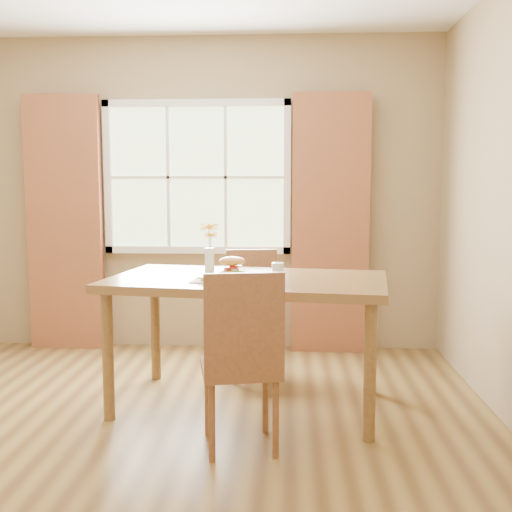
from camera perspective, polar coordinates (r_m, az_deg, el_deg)
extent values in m
cube|color=olive|center=(3.70, -9.89, -16.23)|extent=(4.20, 3.80, 0.02)
cube|color=#977F5A|center=(5.29, -5.55, 5.83)|extent=(4.20, 0.02, 2.70)
cube|color=beige|center=(5.26, -5.62, 7.46)|extent=(1.50, 0.02, 1.20)
cube|color=white|center=(5.28, -5.75, 14.31)|extent=(1.62, 0.04, 0.06)
cube|color=white|center=(5.26, -5.59, 0.58)|extent=(1.62, 0.04, 0.06)
cube|color=white|center=(5.40, -13.94, 7.27)|extent=(0.06, 0.04, 1.32)
cube|color=white|center=(5.17, 2.98, 7.49)|extent=(0.06, 0.04, 1.32)
cube|color=white|center=(5.23, -5.66, 7.46)|extent=(1.50, 0.03, 0.02)
cube|color=maroon|center=(5.46, -17.76, 2.94)|extent=(0.65, 0.08, 2.20)
cube|color=maroon|center=(5.12, 7.10, 2.98)|extent=(0.65, 0.08, 2.20)
cube|color=brown|center=(3.82, -0.81, -2.44)|extent=(1.86, 1.22, 0.05)
cylinder|color=brown|center=(3.78, -13.92, -9.29)|extent=(0.07, 0.07, 0.79)
cylinder|color=brown|center=(3.44, 10.80, -10.82)|extent=(0.07, 0.07, 0.79)
cylinder|color=brown|center=(4.50, -9.55, -6.64)|extent=(0.07, 0.07, 0.79)
cylinder|color=brown|center=(4.21, 10.91, -7.57)|extent=(0.07, 0.07, 0.79)
cube|color=brown|center=(3.30, -1.53, -10.63)|extent=(0.49, 0.49, 0.04)
cube|color=brown|center=(3.05, -1.12, -6.54)|extent=(0.41, 0.12, 0.53)
cylinder|color=brown|center=(3.21, -4.22, -15.55)|extent=(0.04, 0.04, 0.42)
cylinder|color=brown|center=(3.25, 1.88, -15.26)|extent=(0.04, 0.04, 0.42)
cylinder|color=brown|center=(3.52, -4.63, -13.51)|extent=(0.04, 0.04, 0.42)
cylinder|color=brown|center=(3.55, 0.90, -13.28)|extent=(0.04, 0.04, 0.42)
cube|color=brown|center=(4.50, -0.27, -6.23)|extent=(0.44, 0.44, 0.04)
cube|color=brown|center=(4.62, -0.42, -2.48)|extent=(0.39, 0.08, 0.50)
cylinder|color=brown|center=(4.40, -2.21, -9.50)|extent=(0.03, 0.03, 0.40)
cylinder|color=brown|center=(4.42, 1.95, -9.42)|extent=(0.03, 0.03, 0.40)
cylinder|color=brown|center=(4.70, -2.34, -8.43)|extent=(0.03, 0.03, 0.40)
cylinder|color=brown|center=(4.72, 1.54, -8.36)|extent=(0.03, 0.03, 0.40)
cube|color=beige|center=(3.71, -2.43, -2.25)|extent=(0.48, 0.37, 0.01)
cube|color=#AABB2E|center=(3.70, -2.69, -2.11)|extent=(0.35, 0.35, 0.01)
ellipsoid|color=gold|center=(3.72, -2.35, -1.61)|extent=(0.17, 0.12, 0.04)
ellipsoid|color=#4C8C2D|center=(3.69, -1.67, -1.44)|extent=(0.09, 0.06, 0.01)
cylinder|color=red|center=(3.71, -2.43, -1.09)|extent=(0.09, 0.09, 0.01)
cylinder|color=red|center=(3.72, -1.94, -0.97)|extent=(0.08, 0.08, 0.01)
ellipsoid|color=gold|center=(3.71, -2.29, -0.48)|extent=(0.17, 0.12, 0.06)
cylinder|color=silver|center=(3.66, 2.09, -1.52)|extent=(0.07, 0.07, 0.11)
cylinder|color=silver|center=(3.67, 2.09, -1.66)|extent=(0.07, 0.07, 0.09)
cylinder|color=silver|center=(4.08, -4.45, -0.35)|extent=(0.06, 0.06, 0.16)
cylinder|color=silver|center=(4.08, -4.45, -0.91)|extent=(0.06, 0.06, 0.08)
cylinder|color=#3D7028|center=(4.07, -4.46, 0.65)|extent=(0.01, 0.01, 0.30)
cylinder|color=#3D7028|center=(4.06, -4.32, 0.26)|extent=(0.01, 0.01, 0.25)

